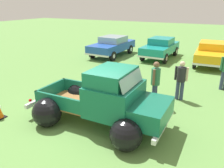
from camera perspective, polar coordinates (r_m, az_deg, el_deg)
The scene contains 7 objects.
ground_plane at distance 7.71m, azimuth -3.69°, elevation -9.47°, with size 80.00×80.00×0.00m, color #609347.
vintage_pickup_truck at distance 7.19m, azimuth -1.16°, elevation -4.94°, with size 4.63×2.80×1.96m.
show_car_0 at distance 16.97m, azimuth 0.07°, elevation 9.86°, with size 2.07×4.41×1.43m.
show_car_1 at distance 16.58m, azimuth 12.23°, elevation 9.15°, with size 1.91×4.18×1.43m.
show_car_2 at distance 15.82m, azimuth 23.93°, elevation 7.38°, with size 1.97×4.34×1.43m.
spectator_1 at distance 8.64m, azimuth 10.99°, elevation 0.81°, with size 0.35×0.53×1.75m.
spectator_2 at distance 9.42m, azimuth 17.16°, elevation 1.41°, with size 0.53×0.36×1.63m.
Camera 1 is at (3.51, -5.72, 3.80)m, focal length 35.87 mm.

